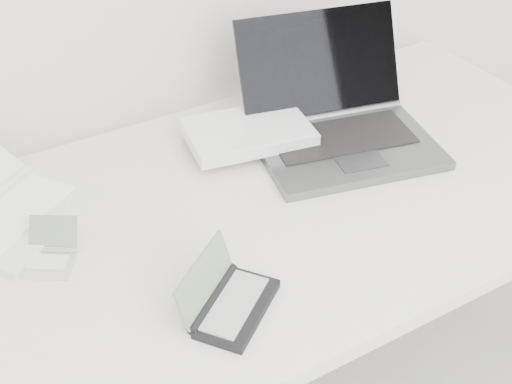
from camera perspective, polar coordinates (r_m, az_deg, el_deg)
desk at (r=1.44m, az=0.21°, el=-2.22°), size 1.60×0.80×0.73m
laptop_large at (r=1.58m, az=4.41°, el=5.28°), size 0.56×0.45×0.24m
netbook_open_white at (r=1.44m, az=-19.74°, el=-1.20°), size 0.41×0.42×0.11m
pda_silver at (r=1.32m, az=-16.17°, el=-4.89°), size 0.13×0.14×0.06m
palmtop_charcoal at (r=1.18m, az=-2.29°, el=-8.70°), size 0.20×0.19×0.09m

